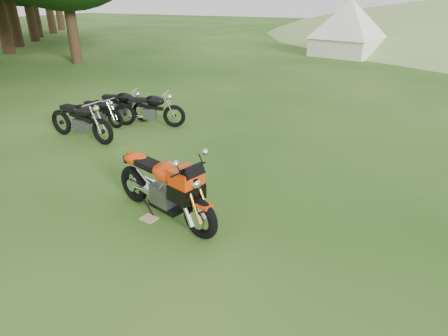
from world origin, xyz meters
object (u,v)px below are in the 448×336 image
at_px(vintage_moto_c, 149,108).
at_px(sport_motorcycle, 163,182).
at_px(vintage_moto_b, 99,111).
at_px(tent_left, 348,30).
at_px(plywood_board, 149,218).
at_px(vintage_moto_a, 80,119).
at_px(vintage_moto_d, 120,104).

bearing_deg(vintage_moto_c, sport_motorcycle, -70.64).
height_order(vintage_moto_b, vintage_moto_c, vintage_moto_c).
bearing_deg(sport_motorcycle, tent_left, 107.46).
distance_m(plywood_board, vintage_moto_c, 4.94).
bearing_deg(vintage_moto_a, tent_left, 82.59).
height_order(plywood_board, tent_left, tent_left).
distance_m(vintage_moto_a, tent_left, 18.48).
bearing_deg(sport_motorcycle, vintage_moto_b, 159.68).
bearing_deg(vintage_moto_c, plywood_board, -73.89).
relative_size(vintage_moto_a, tent_left, 0.61).
height_order(plywood_board, vintage_moto_b, vintage_moto_b).
distance_m(vintage_moto_a, vintage_moto_b, 1.16).
bearing_deg(vintage_moto_d, sport_motorcycle, -62.22).
bearing_deg(tent_left, vintage_moto_d, -88.11).
bearing_deg(sport_motorcycle, vintage_moto_d, 153.09).
xyz_separation_m(vintage_moto_d, tent_left, (3.85, 16.35, 1.00)).
xyz_separation_m(plywood_board, vintage_moto_d, (-3.94, 4.12, 0.47)).
relative_size(vintage_moto_b, vintage_moto_c, 0.82).
relative_size(sport_motorcycle, plywood_board, 8.48).
relative_size(vintage_moto_d, tent_left, 0.54).
relative_size(vintage_moto_a, vintage_moto_d, 1.14).
bearing_deg(vintage_moto_d, vintage_moto_a, -103.09).
height_order(plywood_board, vintage_moto_c, vintage_moto_c).
xyz_separation_m(vintage_moto_b, vintage_moto_c, (1.34, 0.54, 0.10)).
height_order(sport_motorcycle, tent_left, tent_left).
relative_size(vintage_moto_c, vintage_moto_d, 1.08).
distance_m(vintage_moto_c, vintage_moto_d, 1.11).
bearing_deg(vintage_moto_c, vintage_moto_d, 155.27).
bearing_deg(vintage_moto_a, plywood_board, -28.23).
height_order(vintage_moto_a, tent_left, tent_left).
bearing_deg(vintage_moto_c, vintage_moto_b, -177.17).
bearing_deg(vintage_moto_c, tent_left, 61.34).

